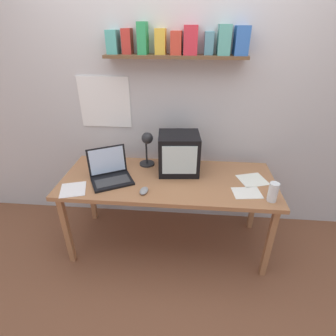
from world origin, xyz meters
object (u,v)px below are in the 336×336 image
laptop (110,172)px  open_notebook (252,180)px  crt_monitor (179,153)px  juice_glass (273,193)px  printed_handout (108,166)px  desk_lamp (147,144)px  loose_paper_near_monitor (247,193)px  computer_mouse (144,191)px  loose_paper_near_laptop (73,189)px  corner_desk (168,184)px

laptop → open_notebook: laptop is taller
crt_monitor → juice_glass: size_ratio=2.45×
printed_handout → open_notebook: same height
laptop → desk_lamp: size_ratio=1.23×
loose_paper_near_monitor → crt_monitor: bearing=150.8°
computer_mouse → loose_paper_near_laptop: bearing=-178.7°
juice_glass → open_notebook: juice_glass is taller
crt_monitor → printed_handout: (-0.65, 0.04, -0.17)m
desk_lamp → loose_paper_near_monitor: 0.92m
corner_desk → laptop: laptop is taller
crt_monitor → desk_lamp: crt_monitor is taller
computer_mouse → printed_handout: 0.57m
laptop → loose_paper_near_laptop: size_ratio=1.60×
corner_desk → open_notebook: 0.70m
open_notebook → desk_lamp: bearing=170.1°
laptop → printed_handout: size_ratio=1.25×
juice_glass → open_notebook: size_ratio=0.56×
crt_monitor → open_notebook: size_ratio=1.37×
desk_lamp → printed_handout: bearing=160.9°
corner_desk → juice_glass: (0.78, -0.24, 0.12)m
desk_lamp → loose_paper_near_laptop: size_ratio=1.30×
laptop → loose_paper_near_monitor: bearing=-34.4°
juice_glass → computer_mouse: bearing=178.8°
desk_lamp → printed_handout: desk_lamp is taller
corner_desk → printed_handout: bearing=162.8°
computer_mouse → desk_lamp: bearing=94.7°
loose_paper_near_laptop → printed_handout: (0.16, 0.41, 0.00)m
corner_desk → desk_lamp: desk_lamp is taller
crt_monitor → laptop: size_ratio=0.89×
corner_desk → laptop: bearing=-174.6°
crt_monitor → laptop: bearing=-166.8°
laptop → computer_mouse: size_ratio=3.69×
laptop → computer_mouse: bearing=-58.0°
desk_lamp → juice_glass: desk_lamp is taller
desk_lamp → loose_paper_near_monitor: desk_lamp is taller
juice_glass → open_notebook: (-0.08, 0.28, -0.06)m
desk_lamp → loose_paper_near_monitor: (0.82, -0.36, -0.22)m
loose_paper_near_laptop → printed_handout: bearing=69.2°
juice_glass → loose_paper_near_laptop: size_ratio=0.58×
printed_handout → corner_desk: bearing=-17.2°
computer_mouse → loose_paper_near_laptop: size_ratio=0.43×
open_notebook → computer_mouse: bearing=-163.3°
juice_glass → loose_paper_near_laptop: (-1.51, 0.01, -0.06)m
open_notebook → corner_desk: bearing=-177.0°
loose_paper_near_monitor → printed_handout: same height
loose_paper_near_laptop → desk_lamp: bearing=39.4°
loose_paper_near_laptop → corner_desk: bearing=18.1°
desk_lamp → open_notebook: bearing=-31.8°
crt_monitor → computer_mouse: size_ratio=3.28×
crt_monitor → loose_paper_near_monitor: size_ratio=1.59×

